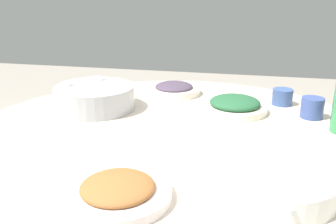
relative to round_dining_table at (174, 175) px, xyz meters
name	(u,v)px	position (x,y,z in m)	size (l,w,h in m)	color
round_dining_table	(174,175)	(0.00, 0.00, 0.00)	(1.34, 1.34, 0.73)	#99999E
rice_bowl	(95,97)	(-0.19, -0.33, 0.18)	(0.29, 0.29, 0.09)	#B2B5BA
soup_bowl	(271,180)	(0.27, 0.27, 0.16)	(0.31, 0.28, 0.06)	white
dish_greens	(235,105)	(-0.26, 0.17, 0.16)	(0.23, 0.23, 0.06)	#ECE5CD
dish_stirfry	(118,191)	(0.37, -0.05, 0.15)	(0.23, 0.23, 0.05)	white
dish_eggplant	(174,89)	(-0.44, -0.09, 0.15)	(0.22, 0.22, 0.05)	silver
tea_cup_near	(282,97)	(-0.38, 0.34, 0.16)	(0.07, 0.07, 0.06)	#3B558E
tea_cup_side	(312,108)	(-0.25, 0.42, 0.17)	(0.07, 0.07, 0.07)	#3A4D8F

